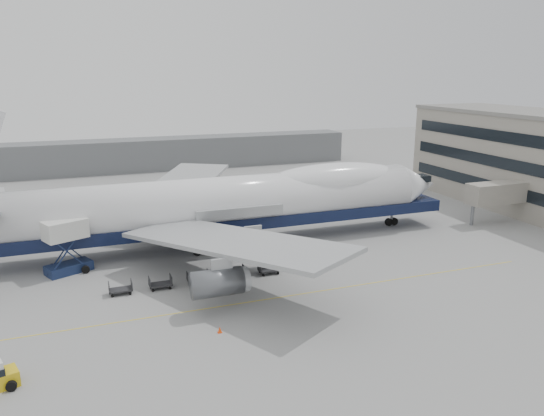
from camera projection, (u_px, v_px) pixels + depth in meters
name	position (u px, v px, depth m)	size (l,w,h in m)	color
ground	(255.00, 277.00, 57.85)	(260.00, 260.00, 0.00)	gray
apron_line	(274.00, 298.00, 52.41)	(60.00, 0.15, 0.01)	gold
hangar	(111.00, 156.00, 117.14)	(110.00, 8.00, 7.00)	slate
airliner	(229.00, 202.00, 67.55)	(67.00, 55.30, 19.98)	white
catering_truck	(66.00, 243.00, 58.32)	(5.34, 4.60, 6.06)	#19264B
traffic_cone	(220.00, 330.00, 45.48)	(0.38, 0.38, 0.56)	#EA410C
dolly_0	(121.00, 289.00, 53.30)	(2.30, 1.35, 1.30)	#2D2D30
dolly_1	(160.00, 284.00, 54.64)	(2.30, 1.35, 1.30)	#2D2D30
dolly_2	(198.00, 279.00, 55.98)	(2.30, 1.35, 1.30)	#2D2D30
dolly_3	(234.00, 274.00, 57.32)	(2.30, 1.35, 1.30)	#2D2D30
dolly_4	(269.00, 269.00, 58.66)	(2.30, 1.35, 1.30)	#2D2D30
dolly_5	(302.00, 265.00, 60.00)	(2.30, 1.35, 1.30)	#2D2D30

